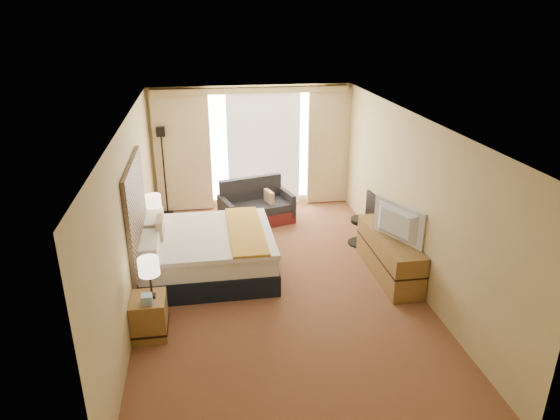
{
  "coord_description": "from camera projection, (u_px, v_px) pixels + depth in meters",
  "views": [
    {
      "loc": [
        -1.06,
        -6.83,
        4.02
      ],
      "look_at": [
        0.11,
        0.4,
        1.08
      ],
      "focal_mm": 32.0,
      "sensor_mm": 36.0,
      "label": 1
    }
  ],
  "objects": [
    {
      "name": "floor",
      "position": [
        277.0,
        283.0,
        7.91
      ],
      "size": [
        4.2,
        7.0,
        0.02
      ],
      "primitive_type": "cube",
      "color": "#541818",
      "rests_on": "ground"
    },
    {
      "name": "nightstand_left",
      "position": [
        149.0,
        316.0,
        6.57
      ],
      "size": [
        0.45,
        0.52,
        0.55
      ],
      "primitive_type": "cube",
      "color": "olive",
      "rests_on": "floor"
    },
    {
      "name": "bed",
      "position": [
        208.0,
        252.0,
        8.09
      ],
      "size": [
        2.09,
        1.91,
        1.01
      ],
      "color": "black",
      "rests_on": "floor"
    },
    {
      "name": "window",
      "position": [
        264.0,
        146.0,
        10.63
      ],
      "size": [
        2.3,
        0.02,
        2.3
      ],
      "primitive_type": "cube",
      "color": "white",
      "rests_on": "wall_back"
    },
    {
      "name": "wall_left",
      "position": [
        132.0,
        215.0,
        7.11
      ],
      "size": [
        0.02,
        7.0,
        2.6
      ],
      "primitive_type": "cube",
      "color": "tan",
      "rests_on": "ground"
    },
    {
      "name": "media_dresser",
      "position": [
        389.0,
        255.0,
        8.05
      ],
      "size": [
        0.5,
        1.8,
        0.7
      ],
      "primitive_type": "cube",
      "color": "olive",
      "rests_on": "floor"
    },
    {
      "name": "television",
      "position": [
        394.0,
        223.0,
        7.62
      ],
      "size": [
        0.54,
        0.98,
        0.58
      ],
      "primitive_type": "imported",
      "rotation": [
        0.0,
        0.0,
        2.0
      ],
      "color": "black",
      "rests_on": "media_dresser"
    },
    {
      "name": "ceiling",
      "position": [
        277.0,
        120.0,
        6.94
      ],
      "size": [
        4.2,
        7.0,
        0.02
      ],
      "primitive_type": "cube",
      "color": "silver",
      "rests_on": "wall_back"
    },
    {
      "name": "lamp_left",
      "position": [
        149.0,
        267.0,
        6.32
      ],
      "size": [
        0.27,
        0.27,
        0.57
      ],
      "color": "black",
      "rests_on": "nightstand_left"
    },
    {
      "name": "headboard",
      "position": [
        136.0,
        211.0,
        7.31
      ],
      "size": [
        0.06,
        1.85,
        1.5
      ],
      "primitive_type": "cube",
      "color": "black",
      "rests_on": "wall_left"
    },
    {
      "name": "curtains",
      "position": [
        252.0,
        144.0,
        10.49
      ],
      "size": [
        4.12,
        0.19,
        2.56
      ],
      "color": "beige",
      "rests_on": "floor"
    },
    {
      "name": "telephone",
      "position": [
        165.0,
        218.0,
        8.85
      ],
      "size": [
        0.19,
        0.15,
        0.07
      ],
      "primitive_type": "cube",
      "rotation": [
        0.0,
        0.0,
        0.06
      ],
      "color": "black",
      "rests_on": "nightstand_right"
    },
    {
      "name": "wall_front",
      "position": [
        341.0,
        356.0,
        4.22
      ],
      "size": [
        4.2,
        0.02,
        2.6
      ],
      "primitive_type": "cube",
      "color": "tan",
      "rests_on": "ground"
    },
    {
      "name": "tissue_box",
      "position": [
        147.0,
        299.0,
        6.32
      ],
      "size": [
        0.14,
        0.14,
        0.12
      ],
      "primitive_type": "cube",
      "rotation": [
        0.0,
        0.0,
        0.04
      ],
      "color": "#7FA7C4",
      "rests_on": "nightstand_left"
    },
    {
      "name": "wall_right",
      "position": [
        411.0,
        199.0,
        7.74
      ],
      "size": [
        0.02,
        7.0,
        2.6
      ],
      "primitive_type": "cube",
      "color": "tan",
      "rests_on": "ground"
    },
    {
      "name": "floor_lamp",
      "position": [
        163.0,
        153.0,
        10.17
      ],
      "size": [
        0.23,
        0.23,
        1.85
      ],
      "color": "black",
      "rests_on": "floor"
    },
    {
      "name": "wall_back",
      "position": [
        252.0,
        147.0,
        10.63
      ],
      "size": [
        4.2,
        0.02,
        2.6
      ],
      "primitive_type": "cube",
      "color": "tan",
      "rests_on": "ground"
    },
    {
      "name": "nightstand_right",
      "position": [
        161.0,
        237.0,
        8.86
      ],
      "size": [
        0.45,
        0.52,
        0.55
      ],
      "primitive_type": "cube",
      "color": "olive",
      "rests_on": "floor"
    },
    {
      "name": "loveseat",
      "position": [
        256.0,
        209.0,
        10.08
      ],
      "size": [
        1.56,
        1.12,
        0.88
      ],
      "rotation": [
        0.0,
        0.0,
        0.28
      ],
      "color": "maroon",
      "rests_on": "floor"
    },
    {
      "name": "desk_chair",
      "position": [
        364.0,
        222.0,
        9.1
      ],
      "size": [
        0.47,
        0.47,
        0.97
      ],
      "rotation": [
        0.0,
        0.0,
        0.12
      ],
      "color": "black",
      "rests_on": "floor"
    },
    {
      "name": "lamp_right",
      "position": [
        153.0,
        202.0,
        8.53
      ],
      "size": [
        0.26,
        0.26,
        0.55
      ],
      "color": "black",
      "rests_on": "nightstand_right"
    }
  ]
}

